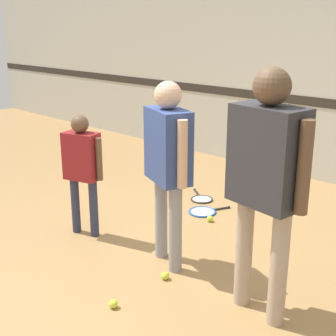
% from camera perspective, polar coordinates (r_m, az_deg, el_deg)
% --- Properties ---
extents(ground_plane, '(16.00, 16.00, 0.00)m').
position_cam_1_polar(ground_plane, '(4.09, -3.28, -11.86)').
color(ground_plane, '#A87F4C').
extents(wall_back, '(16.00, 0.07, 3.20)m').
position_cam_1_polar(wall_back, '(6.23, 19.07, 12.73)').
color(wall_back, beige).
rests_on(wall_back, ground_plane).
extents(person_instructor, '(0.56, 0.38, 1.56)m').
position_cam_1_polar(person_instructor, '(3.77, 0.00, 1.55)').
color(person_instructor, gray).
rests_on(person_instructor, ground_plane).
extents(person_student_left, '(0.43, 0.27, 1.18)m').
position_cam_1_polar(person_student_left, '(4.47, -10.44, 0.68)').
color(person_student_left, '#2D334C').
rests_on(person_student_left, ground_plane).
extents(person_student_right, '(0.65, 0.34, 1.73)m').
position_cam_1_polar(person_student_right, '(3.11, 11.92, -0.19)').
color(person_student_right, tan).
rests_on(person_student_right, ground_plane).
extents(racket_spare_on_floor, '(0.40, 0.52, 0.03)m').
position_cam_1_polar(racket_spare_on_floor, '(5.16, 4.37, -5.31)').
color(racket_spare_on_floor, blue).
rests_on(racket_spare_on_floor, ground_plane).
extents(racket_second_spare, '(0.48, 0.39, 0.03)m').
position_cam_1_polar(racket_second_spare, '(5.53, 4.08, -3.74)').
color(racket_second_spare, '#28282D').
rests_on(racket_second_spare, ground_plane).
extents(tennis_ball_near_instructor, '(0.07, 0.07, 0.07)m').
position_cam_1_polar(tennis_ball_near_instructor, '(3.88, -0.35, -12.99)').
color(tennis_ball_near_instructor, '#CCE038').
rests_on(tennis_ball_near_instructor, ground_plane).
extents(tennis_ball_by_spare_racket, '(0.07, 0.07, 0.07)m').
position_cam_1_polar(tennis_ball_by_spare_racket, '(4.93, 5.14, -6.17)').
color(tennis_ball_by_spare_racket, '#CCE038').
rests_on(tennis_ball_by_spare_racket, ground_plane).
extents(tennis_ball_stray_left, '(0.07, 0.07, 0.07)m').
position_cam_1_polar(tennis_ball_stray_left, '(3.56, -6.69, -16.12)').
color(tennis_ball_stray_left, '#CCE038').
rests_on(tennis_ball_stray_left, ground_plane).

